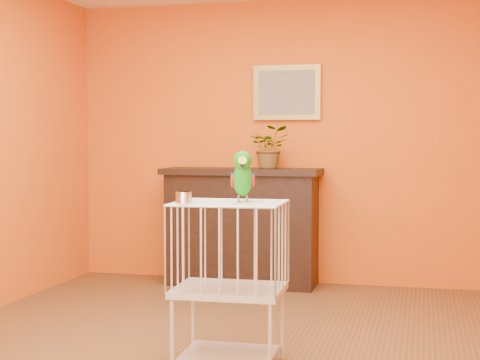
# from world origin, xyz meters

# --- Properties ---
(ground) EXTENTS (4.50, 4.50, 0.00)m
(ground) POSITION_xyz_m (0.00, 0.00, 0.00)
(ground) COLOR brown
(ground) RESTS_ON ground
(room_shell) EXTENTS (4.50, 4.50, 4.50)m
(room_shell) POSITION_xyz_m (0.00, 0.00, 1.58)
(room_shell) COLOR orange
(room_shell) RESTS_ON ground
(console_cabinet) EXTENTS (1.43, 0.51, 1.06)m
(console_cabinet) POSITION_xyz_m (-0.37, 2.00, 0.53)
(console_cabinet) COLOR black
(console_cabinet) RESTS_ON ground
(potted_plant) EXTENTS (0.43, 0.46, 0.30)m
(potted_plant) POSITION_xyz_m (-0.11, 2.06, 1.21)
(potted_plant) COLOR #26722D
(potted_plant) RESTS_ON console_cabinet
(framed_picture) EXTENTS (0.62, 0.04, 0.50)m
(framed_picture) POSITION_xyz_m (0.00, 2.22, 1.75)
(framed_picture) COLOR #A78C3B
(framed_picture) RESTS_ON room_shell
(birdcage) EXTENTS (0.63, 0.49, 0.95)m
(birdcage) POSITION_xyz_m (0.15, -0.38, 0.50)
(birdcage) COLOR beige
(birdcage) RESTS_ON ground
(feed_cup) EXTENTS (0.09, 0.09, 0.06)m
(feed_cup) POSITION_xyz_m (-0.07, -0.56, 0.99)
(feed_cup) COLOR silver
(feed_cup) RESTS_ON birdcage
(parrot) EXTENTS (0.15, 0.27, 0.30)m
(parrot) POSITION_xyz_m (0.22, -0.34, 1.10)
(parrot) COLOR #59544C
(parrot) RESTS_ON birdcage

